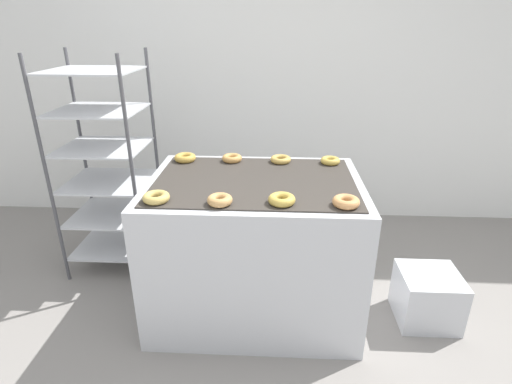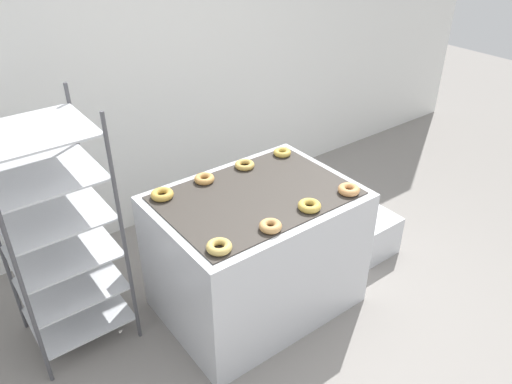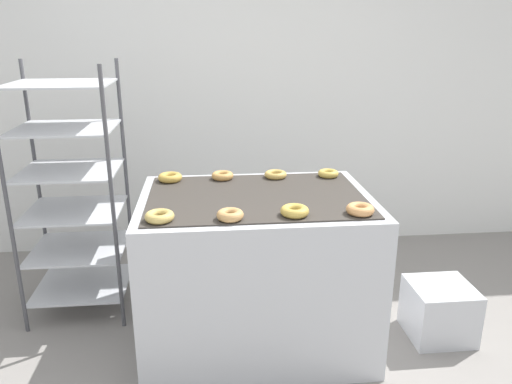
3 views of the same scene
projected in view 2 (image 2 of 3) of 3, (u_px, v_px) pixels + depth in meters
ground_plane at (325, 366)px, 3.08m from camera, size 14.00×14.00×0.00m
wall_back at (144, 60)px, 3.79m from camera, size 8.00×0.05×2.80m
fryer_machine at (256, 252)px, 3.33m from camera, size 1.26×0.92×0.89m
baking_rack_cart at (58, 233)px, 2.90m from camera, size 0.60×0.56×1.58m
glaze_bin at (370, 234)px, 3.98m from camera, size 0.36×0.35×0.33m
donut_near_left at (219, 247)px, 2.61m from camera, size 0.14×0.14×0.04m
donut_near_midleft at (270, 226)px, 2.77m from camera, size 0.13×0.13×0.04m
donut_near_midright at (309, 206)px, 2.95m from camera, size 0.14×0.14×0.04m
donut_near_right at (349, 190)px, 3.10m from camera, size 0.14×0.14×0.05m
donut_far_left at (162, 194)px, 3.05m from camera, size 0.14×0.14×0.04m
donut_far_midleft at (204, 179)px, 3.22m from camera, size 0.13×0.13×0.04m
donut_far_midright at (245, 165)px, 3.39m from camera, size 0.13×0.13×0.04m
donut_far_right at (282, 152)px, 3.54m from camera, size 0.13×0.13×0.04m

